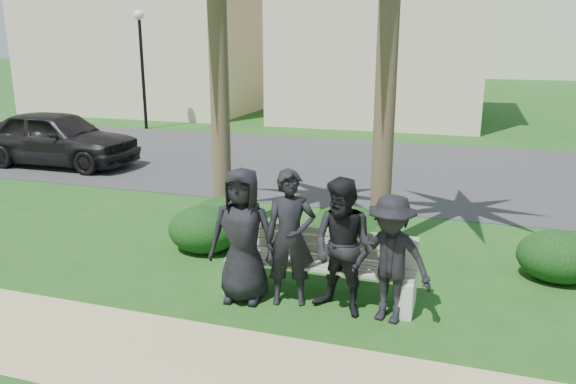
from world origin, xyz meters
name	(u,v)px	position (x,y,z in m)	size (l,w,h in m)	color
ground	(247,290)	(0.00, 0.00, 0.00)	(160.00, 160.00, 0.00)	#1D4D16
footpath	(182,361)	(0.00, -1.80, 0.00)	(30.00, 1.60, 0.01)	tan
asphalt_street	(361,167)	(0.00, 8.00, 0.00)	(160.00, 8.00, 0.01)	#2D2D30
stucco_bldg_left	(155,31)	(-12.00, 18.00, 3.66)	(10.40, 8.40, 7.30)	beige
stucco_bldg_right	(387,30)	(-1.00, 18.00, 3.66)	(8.40, 8.40, 7.30)	beige
street_lamp	(141,49)	(-9.00, 12.00, 2.94)	(0.36, 0.36, 4.29)	black
park_bench	(319,269)	(0.97, 0.11, 0.39)	(2.44, 0.57, 0.85)	#9F9485
man_a	(243,235)	(0.06, -0.25, 0.87)	(0.85, 0.55, 1.73)	black
man_b	(290,238)	(0.66, -0.16, 0.87)	(0.63, 0.41, 1.73)	black
man_c	(343,248)	(1.35, -0.22, 0.85)	(0.82, 0.64, 1.69)	black
man_d	(390,259)	(1.91, -0.23, 0.77)	(1.00, 0.57, 1.55)	black
hedge_b	(227,220)	(-0.98, 1.57, 0.40)	(1.24, 1.02, 0.81)	black
hedge_c	(203,228)	(-1.20, 1.16, 0.37)	(1.14, 0.94, 0.74)	black
hedge_d	(372,244)	(1.45, 1.29, 0.36)	(1.11, 0.91, 0.72)	black
hedge_e	(347,234)	(1.05, 1.39, 0.45)	(1.36, 1.13, 0.89)	black
hedge_f	(559,255)	(3.98, 1.67, 0.36)	(1.12, 0.92, 0.73)	black
car_a	(58,138)	(-7.68, 5.65, 0.74)	(1.74, 4.33, 1.48)	black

